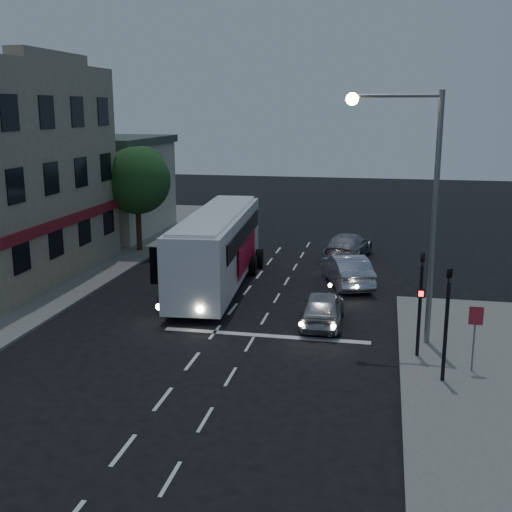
% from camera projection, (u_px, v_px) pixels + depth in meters
% --- Properties ---
extents(ground, '(120.00, 120.00, 0.00)m').
position_uv_depth(ground, '(200.00, 351.00, 23.04)').
color(ground, black).
extents(sidewalk_far, '(12.00, 50.00, 0.12)m').
position_uv_depth(sidewalk_far, '(2.00, 275.00, 33.17)').
color(sidewalk_far, slate).
rests_on(sidewalk_far, ground).
extents(road_markings, '(8.00, 30.55, 0.01)m').
position_uv_depth(road_markings, '(254.00, 323.00, 25.94)').
color(road_markings, silver).
rests_on(road_markings, ground).
extents(tour_bus, '(3.33, 12.14, 3.68)m').
position_uv_depth(tour_bus, '(217.00, 246.00, 30.95)').
color(tour_bus, white).
rests_on(tour_bus, ground).
extents(car_suv, '(1.74, 4.08, 1.38)m').
position_uv_depth(car_suv, '(323.00, 308.00, 25.74)').
color(car_suv, '#A5A5AA').
rests_on(car_suv, ground).
extents(car_sedan_a, '(3.00, 4.97, 1.55)m').
position_uv_depth(car_sedan_a, '(347.00, 270.00, 31.37)').
color(car_sedan_a, '#AFAFC3').
rests_on(car_sedan_a, ground).
extents(car_sedan_b, '(2.86, 5.39, 1.49)m').
position_uv_depth(car_sedan_b, '(348.00, 246.00, 36.92)').
color(car_sedan_b, gray).
rests_on(car_sedan_b, ground).
extents(traffic_signal_main, '(0.25, 0.35, 4.10)m').
position_uv_depth(traffic_signal_main, '(421.00, 292.00, 21.77)').
color(traffic_signal_main, black).
rests_on(traffic_signal_main, sidewalk_near).
extents(traffic_signal_side, '(0.18, 0.15, 4.10)m').
position_uv_depth(traffic_signal_side, '(447.00, 311.00, 19.74)').
color(traffic_signal_side, black).
rests_on(traffic_signal_side, sidewalk_near).
extents(regulatory_sign, '(0.45, 0.12, 2.20)m').
position_uv_depth(regulatory_sign, '(475.00, 328.00, 20.66)').
color(regulatory_sign, slate).
rests_on(regulatory_sign, sidewalk_near).
extents(streetlight, '(3.32, 0.44, 9.00)m').
position_uv_depth(streetlight, '(417.00, 189.00, 22.43)').
color(streetlight, slate).
rests_on(streetlight, sidewalk_near).
extents(low_building_north, '(9.40, 9.40, 6.50)m').
position_uv_depth(low_building_north, '(92.00, 184.00, 43.97)').
color(low_building_north, '#BAB7A8').
rests_on(low_building_north, sidewalk_far).
extents(street_tree, '(4.00, 4.00, 6.20)m').
position_uv_depth(street_tree, '(137.00, 177.00, 37.95)').
color(street_tree, black).
rests_on(street_tree, sidewalk_far).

